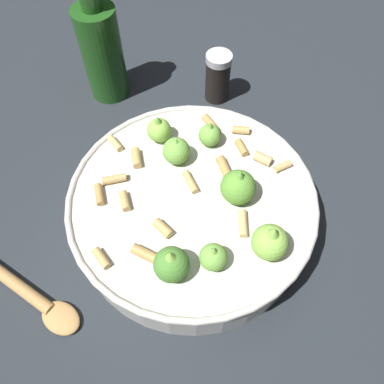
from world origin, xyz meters
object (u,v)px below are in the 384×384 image
(wooden_spoon, at_px, (16,284))
(cooking_pan, at_px, (193,207))
(pepper_shaker, at_px, (218,77))
(olive_oil_bottle, at_px, (102,51))

(wooden_spoon, bearing_deg, cooking_pan, -102.81)
(pepper_shaker, relative_size, wooden_spoon, 0.38)
(olive_oil_bottle, bearing_deg, pepper_shaker, -129.79)
(olive_oil_bottle, distance_m, wooden_spoon, 0.37)
(pepper_shaker, bearing_deg, olive_oil_bottle, 50.21)
(cooking_pan, xyz_separation_m, olive_oil_bottle, (0.30, -0.04, 0.04))
(cooking_pan, height_order, pepper_shaker, cooking_pan)
(cooking_pan, bearing_deg, olive_oil_bottle, -6.68)
(pepper_shaker, distance_m, wooden_spoon, 0.44)
(wooden_spoon, bearing_deg, pepper_shaker, -73.05)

